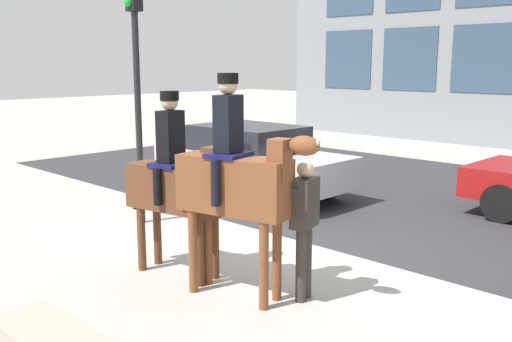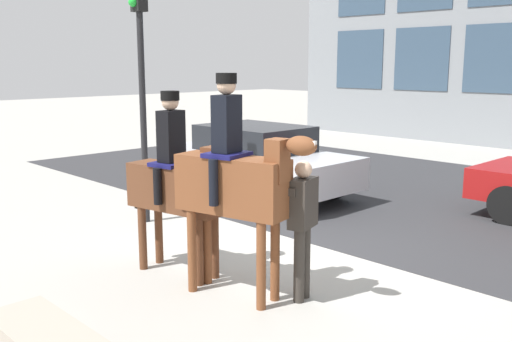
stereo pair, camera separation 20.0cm
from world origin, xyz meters
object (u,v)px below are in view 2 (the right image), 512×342
at_px(pedestrian_bystander, 301,219).
at_px(street_car_near_lane, 257,159).
at_px(traffic_light, 140,56).
at_px(mounted_horse_lead, 178,183).
at_px(mounted_horse_companion, 235,181).

relative_size(pedestrian_bystander, street_car_near_lane, 0.39).
distance_m(street_car_near_lane, traffic_light, 3.59).
distance_m(mounted_horse_lead, traffic_light, 3.18).
bearing_deg(mounted_horse_lead, street_car_near_lane, 112.71).
xyz_separation_m(mounted_horse_lead, pedestrian_bystander, (1.68, 0.50, -0.25)).
xyz_separation_m(street_car_near_lane, traffic_light, (0.13, -2.90, 2.11)).
relative_size(mounted_horse_lead, pedestrian_bystander, 1.45).
bearing_deg(mounted_horse_companion, pedestrian_bystander, 24.92).
bearing_deg(mounted_horse_companion, traffic_light, 149.76).
bearing_deg(mounted_horse_lead, mounted_horse_companion, -9.13).
xyz_separation_m(mounted_horse_companion, traffic_light, (-3.55, 1.09, 1.46)).
distance_m(pedestrian_bystander, street_car_near_lane, 5.55).
distance_m(mounted_horse_lead, mounted_horse_companion, 1.08).
bearing_deg(mounted_horse_companion, street_car_near_lane, 119.57).
bearing_deg(traffic_light, mounted_horse_companion, -17.15).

